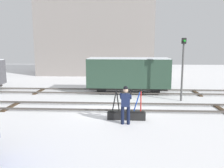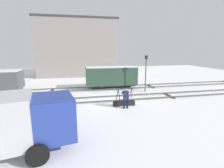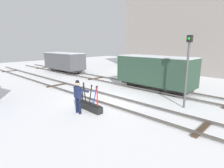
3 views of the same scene
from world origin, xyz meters
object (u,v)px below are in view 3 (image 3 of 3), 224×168
object	(u,v)px
switch_lever_frame	(90,106)
freight_car_near_switch	(155,71)
freight_car_mid_siding	(64,61)
rail_worker	(78,95)
signal_post	(187,65)

from	to	relation	value
switch_lever_frame	freight_car_near_switch	xyz separation A→B (m)	(0.16, 6.18, 1.22)
freight_car_mid_siding	freight_car_near_switch	distance (m)	12.60
freight_car_mid_siding	freight_car_near_switch	world-z (taller)	freight_car_near_switch
switch_lever_frame	freight_car_near_switch	bearing A→B (deg)	90.30
switch_lever_frame	rail_worker	distance (m)	0.98
signal_post	freight_car_near_switch	world-z (taller)	signal_post
signal_post	rail_worker	bearing A→B (deg)	-127.79
switch_lever_frame	freight_car_mid_siding	xyz separation A→B (m)	(-12.44, 6.18, 1.13)
signal_post	freight_car_mid_siding	world-z (taller)	signal_post
rail_worker	signal_post	distance (m)	5.94
switch_lever_frame	freight_car_mid_siding	world-z (taller)	freight_car_mid_siding
rail_worker	freight_car_near_switch	size ratio (longest dim) A/B	0.29
rail_worker	freight_car_near_switch	xyz separation A→B (m)	(0.22, 6.84, 0.50)
rail_worker	signal_post	xyz separation A→B (m)	(3.53, 4.56, 1.42)
switch_lever_frame	rail_worker	bearing A→B (deg)	-92.75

